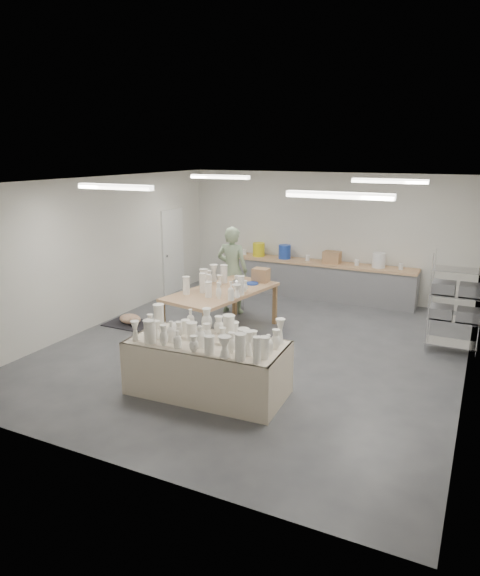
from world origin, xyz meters
The scene contains 9 objects.
room centered at (-0.11, 0.08, 2.06)m, with size 8.00×8.02×3.00m.
back_counter centered at (-0.01, 3.68, 0.49)m, with size 4.60×0.60×1.24m.
wire_shelf centered at (3.20, 1.40, 0.92)m, with size 0.88×0.48×1.80m.
drying_table centered at (0.08, -1.95, 0.45)m, with size 2.35×1.20×1.18m.
work_table centered at (-0.93, 0.50, 0.89)m, with size 1.58×2.53×1.26m.
rug centered at (-2.90, 0.06, 0.01)m, with size 1.00×0.70×0.02m, color black.
cat centered at (-2.88, 0.04, 0.12)m, with size 0.58×0.49×0.21m.
potter centered at (-1.38, 1.75, 0.96)m, with size 0.70×0.46×1.92m, color #8EA681.
red_stool centered at (-1.38, 2.02, 0.29)m, with size 0.36×0.36×0.32m.
Camera 1 is at (3.56, -8.02, 3.50)m, focal length 32.00 mm.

